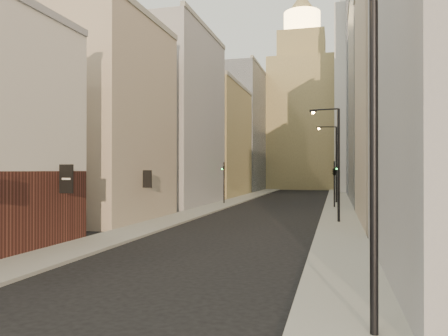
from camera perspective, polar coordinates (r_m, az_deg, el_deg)
sidewalk_left at (r=62.28m, az=2.58°, el=-3.96°), size 3.00×140.00×0.15m
sidewalk_right at (r=60.96m, az=14.65°, el=-4.03°), size 3.00×140.00×0.15m
left_bldg_beige at (r=36.89m, az=-15.39°, el=5.86°), size 8.00×12.00×16.00m
left_bldg_grey at (r=51.53m, az=-6.46°, el=6.34°), size 8.00×16.00×20.00m
left_bldg_tan at (r=68.46m, az=-1.08°, el=3.43°), size 8.00×18.00×17.00m
left_bldg_wingrid at (r=88.11m, az=2.40°, el=4.88°), size 8.00×20.00×24.00m
right_bldg_beige at (r=36.78m, az=23.53°, el=9.04°), size 8.00×16.00×20.00m
right_bldg_wingrid at (r=56.84m, az=20.28°, el=8.78°), size 8.00×20.00×26.00m
highrise at (r=87.37m, az=22.35°, el=14.04°), size 21.00×23.00×51.20m
clock_tower at (r=99.04m, az=10.16°, el=7.59°), size 14.00×14.00×44.90m
white_tower at (r=85.17m, az=16.95°, el=9.55°), size 8.00×8.00×41.50m
streetlamp_near at (r=10.90m, az=17.89°, el=5.44°), size 2.22×1.07×8.98m
streetlamp_mid at (r=34.29m, az=14.37°, el=1.34°), size 2.29×0.60×8.79m
streetlamp_far at (r=54.59m, az=14.20°, el=1.09°), size 2.46×0.51×9.39m
traffic_light_left at (r=51.79m, az=-0.00°, el=-0.73°), size 0.62×0.58×5.00m
traffic_light_right at (r=47.69m, az=14.21°, el=-0.51°), size 0.67×0.67×5.00m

